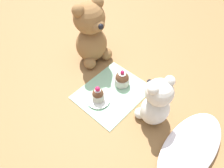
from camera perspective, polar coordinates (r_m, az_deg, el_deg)
name	(u,v)px	position (r m, az deg, el deg)	size (l,w,h in m)	color
ground_plane	(112,93)	(0.88, 0.00, -2.34)	(4.00, 4.00, 0.00)	olive
knitted_placemat	(112,92)	(0.88, 0.00, -2.22)	(0.27, 0.22, 0.01)	#8EBC99
tulle_cloth	(191,146)	(0.79, 19.92, -15.04)	(0.32, 0.15, 0.03)	silver
teddy_bear_cream	(156,103)	(0.74, 11.41, -4.81)	(0.13, 0.12, 0.21)	silver
teddy_bear_tan	(91,34)	(0.93, -5.46, 12.89)	(0.16, 0.15, 0.28)	olive
cupcake_near_cream_bear	(122,79)	(0.88, 2.64, 1.31)	(0.06, 0.06, 0.08)	#B2ADA3
saucer_plate	(98,99)	(0.85, -3.59, -4.03)	(0.09, 0.09, 0.01)	white
cupcake_near_tan_bear	(98,95)	(0.83, -3.69, -2.81)	(0.05, 0.05, 0.07)	#B2ADA3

